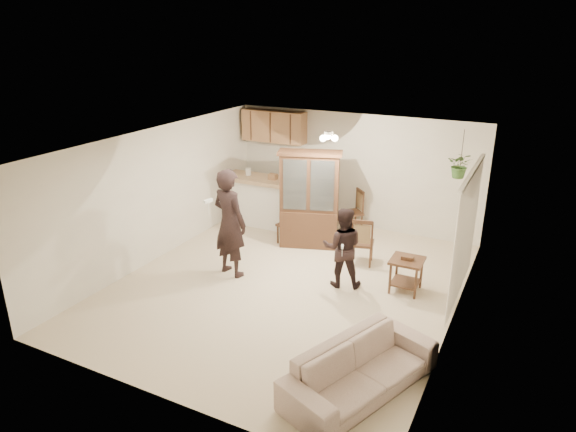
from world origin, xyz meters
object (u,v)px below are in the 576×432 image
at_px(chair_bar, 289,231).
at_px(child, 342,249).
at_px(china_hutch, 309,200).
at_px(side_table, 406,275).
at_px(adult, 230,227).
at_px(sofa, 361,365).
at_px(chair_hutch_right, 362,250).
at_px(chair_hutch_left, 352,219).

bearing_deg(chair_bar, child, -21.60).
distance_m(china_hutch, side_table, 2.58).
xyz_separation_m(adult, child, (1.93, 0.49, -0.22)).
distance_m(sofa, china_hutch, 4.54).
bearing_deg(chair_bar, chair_hutch_right, 7.08).
distance_m(side_table, chair_hutch_right, 1.23).
relative_size(china_hutch, chair_bar, 2.13).
xyz_separation_m(chair_bar, chair_hutch_left, (0.89, 1.27, -0.00)).
bearing_deg(side_table, child, -164.57).
bearing_deg(chair_bar, side_table, -3.97).
xyz_separation_m(adult, chair_bar, (0.31, 1.71, -0.64)).
xyz_separation_m(child, chair_hutch_left, (-0.74, 2.49, -0.42)).
height_order(side_table, chair_hutch_right, chair_hutch_right).
height_order(chair_bar, chair_hutch_right, chair_hutch_right).
bearing_deg(child, chair_hutch_left, -93.25).
distance_m(chair_bar, chair_hutch_right, 1.67).
distance_m(adult, chair_bar, 1.85).
bearing_deg(child, chair_hutch_right, -111.30).
height_order(child, chair_hutch_left, child).
xyz_separation_m(sofa, chair_bar, (-2.83, 3.68, -0.11)).
bearing_deg(adult, sofa, 161.69).
bearing_deg(chair_hutch_right, china_hutch, -28.40).
bearing_deg(chair_hutch_left, adult, -65.33).
bearing_deg(child, side_table, 175.74).
distance_m(sofa, side_table, 2.76).
bearing_deg(china_hutch, chair_hutch_right, -33.62).
relative_size(child, chair_hutch_right, 1.45).
bearing_deg(chair_hutch_right, chair_hutch_left, -76.55).
xyz_separation_m(sofa, china_hutch, (-2.43, 3.78, 0.60)).
relative_size(chair_bar, chair_hutch_right, 0.98).
xyz_separation_m(china_hutch, chair_hutch_left, (0.49, 1.17, -0.71)).
bearing_deg(child, china_hutch, -66.78).
height_order(side_table, chair_hutch_left, chair_hutch_left).
relative_size(sofa, child, 1.39).
bearing_deg(side_table, sofa, -86.56).
xyz_separation_m(sofa, side_table, (-0.17, 2.75, -0.06)).
distance_m(child, china_hutch, 1.82).
relative_size(side_table, chair_bar, 0.71).
bearing_deg(side_table, chair_hutch_left, 128.86).
height_order(china_hutch, chair_bar, china_hutch).
xyz_separation_m(sofa, adult, (-3.14, 1.98, 0.53)).
distance_m(sofa, chair_bar, 4.65).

